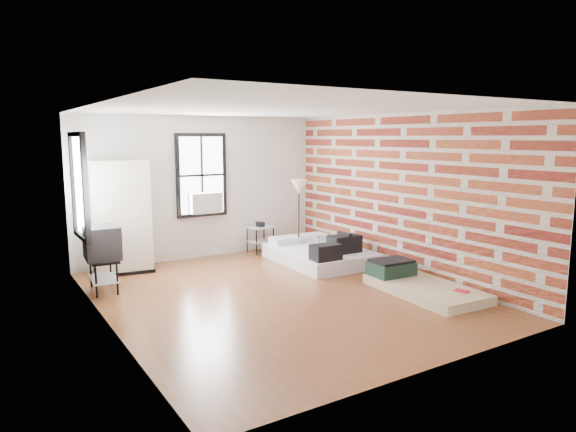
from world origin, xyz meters
TOP-DOWN VIEW (x-y plane):
  - ground at (0.00, 0.00)m, footprint 6.00×6.00m
  - room_shell at (0.23, 0.36)m, footprint 5.02×6.02m
  - mattress_main at (1.74, 1.35)m, footprint 1.55×2.07m
  - mattress_bare at (1.94, -0.96)m, footprint 1.09×1.92m
  - wardrobe at (-1.66, 2.65)m, footprint 1.07×0.69m
  - side_table at (1.17, 2.72)m, footprint 0.53×0.45m
  - floor_lamp at (1.67, 2.02)m, footprint 0.33×0.33m
  - tv_stand at (-2.21, 1.63)m, footprint 0.56×0.76m

SIDE VIEW (x-z plane):
  - ground at x=0.00m, z-range 0.00..0.00m
  - mattress_bare at x=1.94m, z-range -0.08..0.32m
  - mattress_main at x=1.74m, z-range -0.15..0.50m
  - side_table at x=1.17m, z-range 0.11..0.76m
  - tv_stand at x=-2.21m, z-range 0.22..1.26m
  - wardrobe at x=-1.66m, z-range 0.00..1.99m
  - floor_lamp at x=1.67m, z-range 0.55..2.11m
  - room_shell at x=0.23m, z-range 0.33..3.14m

